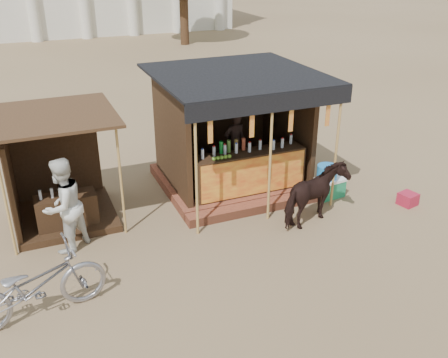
% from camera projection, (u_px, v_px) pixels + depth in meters
% --- Properties ---
extents(ground, '(120.00, 120.00, 0.00)m').
position_uv_depth(ground, '(258.00, 268.00, 9.10)').
color(ground, '#846B4C').
rests_on(ground, ground).
extents(main_stall, '(3.60, 3.61, 2.78)m').
position_uv_depth(main_stall, '(235.00, 146.00, 11.82)').
color(main_stall, brown).
rests_on(main_stall, ground).
extents(secondary_stall, '(2.40, 2.40, 2.38)m').
position_uv_depth(secondary_stall, '(53.00, 184.00, 10.34)').
color(secondary_stall, '#342113').
rests_on(secondary_stall, ground).
extents(cow, '(1.67, 1.18, 1.29)m').
position_uv_depth(cow, '(315.00, 196.00, 10.29)').
color(cow, black).
rests_on(cow, ground).
extents(motorbike, '(2.31, 1.12, 1.16)m').
position_uv_depth(motorbike, '(35.00, 286.00, 7.68)').
color(motorbike, gray).
rests_on(motorbike, ground).
extents(bystander, '(1.15, 1.13, 1.87)m').
position_uv_depth(bystander, '(63.00, 206.00, 9.30)').
color(bystander, silver).
rests_on(bystander, ground).
extents(blue_barrel, '(0.57, 0.57, 0.77)m').
position_uv_depth(blue_barrel, '(326.00, 181.00, 11.56)').
color(blue_barrel, '#1A79C8').
rests_on(blue_barrel, ground).
extents(red_crate, '(0.44, 0.43, 0.28)m').
position_uv_depth(red_crate, '(408.00, 199.00, 11.26)').
color(red_crate, maroon).
rests_on(red_crate, ground).
extents(cooler, '(0.68, 0.51, 0.46)m').
position_uv_depth(cooler, '(330.00, 187.00, 11.60)').
color(cooler, '#1C7F4F').
rests_on(cooler, ground).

